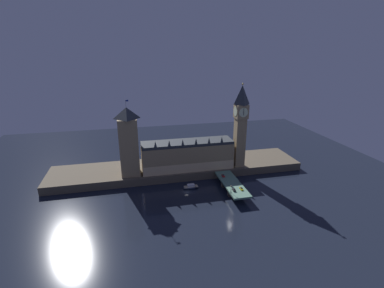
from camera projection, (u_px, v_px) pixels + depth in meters
The scene contains 13 objects.
ground_plane at pixel (187, 192), 215.35m from camera, with size 400.00×400.00×0.00m, color black.
embankment at pixel (178, 168), 250.22m from camera, with size 220.00×42.00×6.83m.
parliament_hall at pixel (187, 155), 238.77m from camera, with size 77.62×20.26×29.20m.
clock_tower at pixel (240, 124), 235.31m from camera, with size 10.53×10.64×72.33m.
victoria_tower at pixel (129, 142), 222.10m from camera, with size 15.12×15.12×61.99m.
bridge at pixel (232, 185), 216.47m from camera, with size 13.61×46.00×6.49m.
car_northbound_lead at pixel (223, 176), 226.57m from camera, with size 1.87×4.04×1.60m.
car_northbound_trail at pixel (234, 190), 204.05m from camera, with size 1.96×4.07×1.57m.
car_southbound_lead at pixel (241, 189), 205.74m from camera, with size 1.86×4.32×1.40m.
pedestrian_near_rail at pixel (231, 191), 202.14m from camera, with size 0.38×0.38×1.73m.
pedestrian_mid_walk at pixel (240, 182), 216.08m from camera, with size 0.38×0.38×1.66m.
street_lamp_near at pixel (231, 188), 199.75m from camera, with size 1.34×0.60×6.22m.
boat_upstream at pixel (191, 187), 221.01m from camera, with size 12.55×5.02×3.48m.
Camera 1 is at (-38.06, -187.76, 105.31)m, focal length 26.00 mm.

